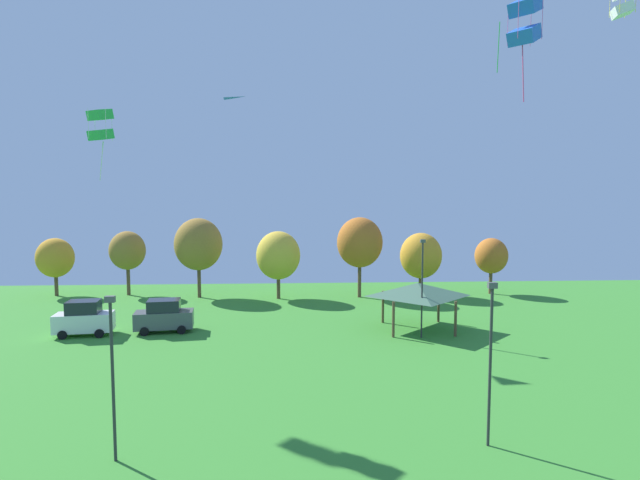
% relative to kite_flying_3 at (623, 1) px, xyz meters
% --- Properties ---
extents(kite_flying_3, '(1.19, 1.11, 1.70)m').
position_rel_kite_flying_3_xyz_m(kite_flying_3, '(0.00, 0.00, 0.00)').
color(kite_flying_3, white).
extents(kite_flying_5, '(2.01, 1.93, 0.15)m').
position_rel_kite_flying_3_xyz_m(kite_flying_5, '(-22.23, 12.22, -3.29)').
color(kite_flying_5, blue).
extents(kite_flying_6, '(1.72, 1.71, 4.69)m').
position_rel_kite_flying_3_xyz_m(kite_flying_6, '(-6.67, -3.29, -2.27)').
color(kite_flying_6, blue).
extents(kite_flying_8, '(1.35, 1.38, 3.85)m').
position_rel_kite_flying_3_xyz_m(kite_flying_8, '(-27.43, 1.97, -6.26)').
color(kite_flying_8, green).
extents(parked_car_leftmost, '(4.20, 2.34, 2.58)m').
position_rel_kite_flying_3_xyz_m(parked_car_leftmost, '(-32.45, 10.94, -18.97)').
color(parked_car_leftmost, silver).
rests_on(parked_car_leftmost, ground).
extents(parked_car_second_from_left, '(4.45, 2.43, 2.46)m').
position_rel_kite_flying_3_xyz_m(parked_car_second_from_left, '(-26.82, 11.61, -19.02)').
color(parked_car_second_from_left, '#4C5156').
rests_on(parked_car_second_from_left, ground).
extents(park_pavilion, '(5.91, 5.51, 3.60)m').
position_rel_kite_flying_3_xyz_m(park_pavilion, '(-7.60, 11.36, -17.15)').
color(park_pavilion, brown).
rests_on(park_pavilion, ground).
extents(light_post_0, '(0.36, 0.20, 6.40)m').
position_rel_kite_flying_3_xyz_m(light_post_0, '(-23.92, -7.10, -16.63)').
color(light_post_0, '#2D2D33').
rests_on(light_post_0, ground).
extents(light_post_1, '(0.36, 0.20, 6.72)m').
position_rel_kite_flying_3_xyz_m(light_post_1, '(-9.19, -6.70, -16.46)').
color(light_post_1, '#2D2D33').
rests_on(light_post_1, ground).
extents(light_post_2, '(0.36, 0.20, 7.13)m').
position_rel_kite_flying_3_xyz_m(light_post_2, '(-7.87, 9.05, -16.26)').
color(light_post_2, '#2D2D33').
rests_on(light_post_2, ground).
extents(treeline_tree_0, '(3.68, 3.68, 5.98)m').
position_rel_kite_flying_3_xyz_m(treeline_tree_0, '(-41.55, 26.35, -16.29)').
color(treeline_tree_0, brown).
rests_on(treeline_tree_0, ground).
extents(treeline_tree_1, '(3.63, 3.63, 6.66)m').
position_rel_kite_flying_3_xyz_m(treeline_tree_1, '(-34.25, 26.38, -15.59)').
color(treeline_tree_1, brown).
rests_on(treeline_tree_1, ground).
extents(treeline_tree_2, '(4.79, 4.79, 8.06)m').
position_rel_kite_flying_3_xyz_m(treeline_tree_2, '(-26.66, 24.75, -14.82)').
color(treeline_tree_2, brown).
rests_on(treeline_tree_2, ground).
extents(treeline_tree_3, '(4.38, 4.38, 6.78)m').
position_rel_kite_flying_3_xyz_m(treeline_tree_3, '(-18.61, 23.66, -15.87)').
color(treeline_tree_3, brown).
rests_on(treeline_tree_3, ground).
extents(treeline_tree_4, '(4.61, 4.61, 8.14)m').
position_rel_kite_flying_3_xyz_m(treeline_tree_4, '(-10.40, 24.00, -14.64)').
color(treeline_tree_4, brown).
rests_on(treeline_tree_4, ground).
extents(treeline_tree_5, '(4.27, 4.27, 6.50)m').
position_rel_kite_flying_3_xyz_m(treeline_tree_5, '(-3.99, 24.52, -16.09)').
color(treeline_tree_5, brown).
rests_on(treeline_tree_5, ground).
extents(treeline_tree_6, '(3.38, 3.38, 5.89)m').
position_rel_kite_flying_3_xyz_m(treeline_tree_6, '(3.65, 25.10, -16.22)').
color(treeline_tree_6, brown).
rests_on(treeline_tree_6, ground).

